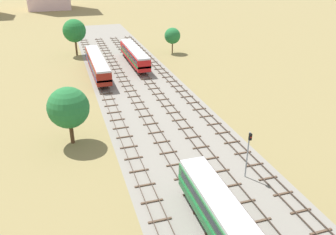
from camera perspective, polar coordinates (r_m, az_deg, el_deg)
ground_plane at (r=54.12m, az=-0.64°, el=-0.58°), size 480.00×480.00×0.00m
ballast_bed at (r=54.12m, az=-0.64°, el=-0.58°), size 17.94×176.00×0.01m
track_far_left at (r=53.56m, az=-8.11°, el=-0.97°), size 2.40×126.00×0.29m
track_left at (r=54.38m, az=-3.29°, el=-0.33°), size 2.40×126.00×0.29m
track_centre_left at (r=55.57m, az=1.35°, el=0.28°), size 2.40×126.00×0.29m
track_centre at (r=57.12m, az=5.77°, el=0.87°), size 2.40×126.00×0.29m
passenger_coach_far_left_near at (r=76.42m, az=-11.62°, el=8.74°), size 2.96×22.00×3.80m
diesel_railcar_centre_left_mid at (r=82.82m, az=-5.59°, el=10.37°), size 2.96×20.50×3.80m
signal_post_nearest at (r=40.01m, az=13.13°, el=-5.17°), size 0.28×0.47×5.88m
lineside_tree_1 at (r=92.85m, az=0.73°, el=13.35°), size 4.17×4.17×6.70m
lineside_tree_2 at (r=47.49m, az=-16.14°, el=1.56°), size 5.57×5.57×8.08m
lineside_tree_3 at (r=93.25m, az=-15.22°, el=13.66°), size 5.80×5.80×9.29m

